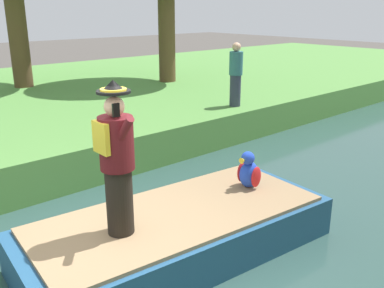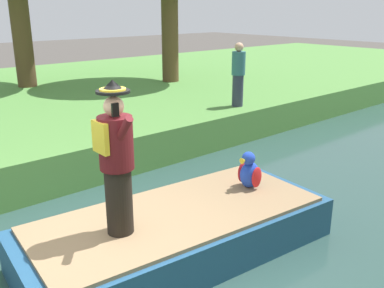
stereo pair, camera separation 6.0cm
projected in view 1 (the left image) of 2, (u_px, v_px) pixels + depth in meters
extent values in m
cube|color=#23517A|center=(178.00, 233.00, 5.81)|extent=(2.20, 4.36, 0.56)
cube|color=#997A56|center=(178.00, 213.00, 5.72)|extent=(2.02, 4.01, 0.05)
cylinder|color=black|center=(120.00, 201.00, 5.07)|extent=(0.32, 0.32, 0.82)
cylinder|color=#561419|center=(116.00, 143.00, 4.85)|extent=(0.40, 0.40, 0.62)
cube|color=gold|center=(101.00, 138.00, 4.70)|extent=(0.28, 0.06, 0.36)
sphere|color=#DBA884|center=(114.00, 106.00, 4.72)|extent=(0.23, 0.23, 0.23)
cylinder|color=black|center=(113.00, 92.00, 4.67)|extent=(0.38, 0.38, 0.03)
cone|color=black|center=(113.00, 85.00, 4.65)|extent=(0.26, 0.26, 0.12)
cylinder|color=gold|center=(113.00, 89.00, 4.66)|extent=(0.29, 0.29, 0.02)
cylinder|color=#561419|center=(123.00, 133.00, 4.61)|extent=(0.38, 0.09, 0.43)
cube|color=black|center=(116.00, 110.00, 4.59)|extent=(0.03, 0.08, 0.15)
ellipsoid|color=blue|center=(249.00, 174.00, 6.44)|extent=(0.26, 0.32, 0.40)
sphere|color=blue|center=(248.00, 158.00, 6.33)|extent=(0.20, 0.20, 0.20)
cone|color=yellow|center=(243.00, 160.00, 6.27)|extent=(0.09, 0.09, 0.09)
ellipsoid|color=red|center=(242.00, 172.00, 6.54)|extent=(0.08, 0.20, 0.32)
ellipsoid|color=red|center=(256.00, 177.00, 6.34)|extent=(0.08, 0.20, 0.32)
cylinder|color=brown|center=(17.00, 30.00, 13.18)|extent=(0.58, 0.58, 3.49)
cylinder|color=brown|center=(167.00, 32.00, 14.23)|extent=(0.56, 0.56, 3.30)
cylinder|color=#33384C|center=(235.00, 91.00, 10.92)|extent=(0.28, 0.28, 0.80)
cylinder|color=#346C72|center=(236.00, 63.00, 10.71)|extent=(0.34, 0.34, 0.58)
sphere|color=#DBA884|center=(237.00, 47.00, 10.59)|extent=(0.22, 0.22, 0.22)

